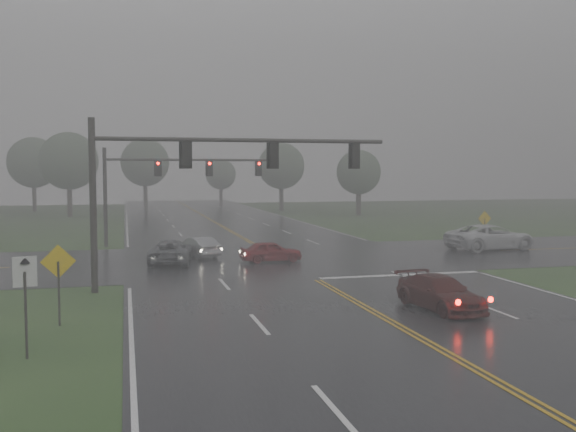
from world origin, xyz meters
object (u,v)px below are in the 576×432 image
object	(u,v)px
sedan_silver	(198,257)
car_grey	(171,264)
pickup_white	(490,250)
signal_gantry_near	(189,170)
signal_gantry_far	(160,177)
sedan_red	(271,262)
sedan_maroon	(440,310)

from	to	relation	value
sedan_silver	car_grey	xyz separation A→B (m)	(-1.81, -2.36, 0.00)
car_grey	pickup_white	world-z (taller)	pickup_white
pickup_white	signal_gantry_near	size ratio (longest dim) A/B	0.45
sedan_silver	signal_gantry_far	size ratio (longest dim) A/B	0.31
sedan_silver	signal_gantry_far	xyz separation A→B (m)	(-1.84, 6.89, 4.81)
car_grey	signal_gantry_far	xyz separation A→B (m)	(-0.04, 9.25, 4.81)
pickup_white	signal_gantry_near	xyz separation A→B (m)	(-20.72, -9.12, 5.27)
sedan_silver	car_grey	size ratio (longest dim) A/B	0.78
car_grey	signal_gantry_near	distance (m)	9.59
sedan_silver	sedan_red	bearing A→B (deg)	120.25
sedan_red	sedan_maroon	bearing A→B (deg)	-168.23
car_grey	sedan_silver	bearing A→B (deg)	-118.64
signal_gantry_near	signal_gantry_far	bearing A→B (deg)	91.17
sedan_maroon	sedan_red	size ratio (longest dim) A/B	1.22
signal_gantry_near	sedan_silver	bearing A→B (deg)	81.81
pickup_white	signal_gantry_near	distance (m)	23.24
sedan_maroon	pickup_white	world-z (taller)	pickup_white
sedan_red	sedan_silver	world-z (taller)	sedan_silver
sedan_silver	signal_gantry_far	distance (m)	8.60
sedan_red	signal_gantry_near	world-z (taller)	signal_gantry_near
sedan_red	pickup_white	size ratio (longest dim) A/B	0.59
car_grey	signal_gantry_near	size ratio (longest dim) A/B	0.36
sedan_maroon	signal_gantry_near	distance (m)	12.26
sedan_silver	pickup_white	world-z (taller)	pickup_white
signal_gantry_near	car_grey	bearing A→B (deg)	92.24
sedan_maroon	sedan_silver	distance (m)	18.66
sedan_maroon	sedan_red	world-z (taller)	sedan_maroon
signal_gantry_far	sedan_maroon	bearing A→B (deg)	-69.39
sedan_red	signal_gantry_near	bearing A→B (deg)	141.58
sedan_maroon	sedan_silver	size ratio (longest dim) A/B	1.16
sedan_maroon	pickup_white	distance (m)	19.96
sedan_red	signal_gantry_near	distance (m)	10.37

